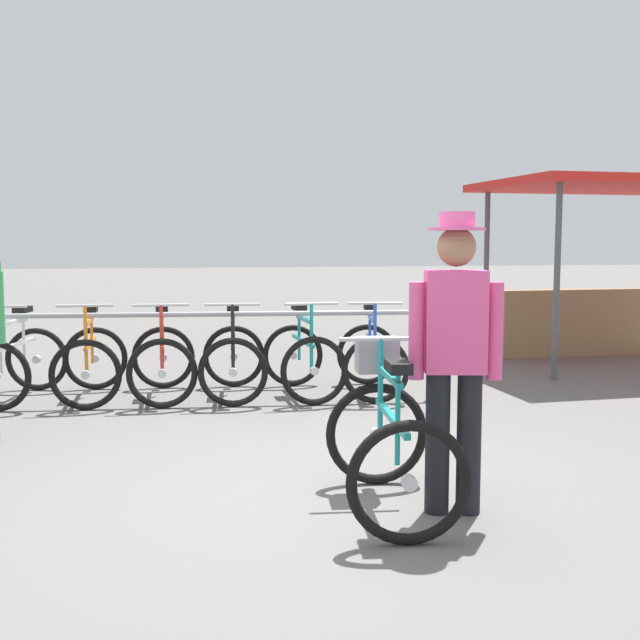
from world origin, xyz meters
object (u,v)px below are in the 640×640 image
racked_bike_teal (303,359)px  person_with_featured_bike (455,350)px  racked_bike_blue (371,358)px  racked_bike_red (163,361)px  racked_bike_black (233,360)px  featured_bicycle (389,432)px  racked_bike_white (17,363)px  market_stall (598,253)px  racked_bike_orange (91,362)px

racked_bike_teal → person_with_featured_bike: bearing=-86.0°
racked_bike_blue → racked_bike_red: bearing=174.5°
racked_bike_red → racked_bike_black: 0.70m
featured_bicycle → racked_bike_black: bearing=100.1°
racked_bike_black → racked_bike_teal: 0.70m
racked_bike_blue → person_with_featured_bike: (-0.45, -3.49, 0.58)m
racked_bike_teal → racked_bike_black: bearing=174.5°
racked_bike_white → racked_bike_blue: size_ratio=1.01×
racked_bike_white → featured_bicycle: 4.54m
racked_bike_red → racked_bike_blue: 2.10m
featured_bicycle → racked_bike_white: bearing=126.5°
racked_bike_blue → racked_bike_black: bearing=174.5°
racked_bike_black → market_stall: size_ratio=0.36×
racked_bike_white → person_with_featured_bike: size_ratio=0.70×
racked_bike_white → racked_bike_black: size_ratio=1.06×
racked_bike_white → racked_bike_black: (2.09, -0.20, 0.00)m
racked_bike_red → racked_bike_blue: size_ratio=0.93×
racked_bike_white → racked_bike_red: same height
racked_bike_black → market_stall: bearing=17.3°
racked_bike_orange → market_stall: market_stall is taller
racked_bike_orange → racked_bike_red: (0.70, -0.07, 0.00)m
racked_bike_blue → person_with_featured_bike: bearing=-97.3°
racked_bike_white → featured_bicycle: same height
racked_bike_white → racked_bike_red: 1.40m
racked_bike_red → racked_bike_blue: same height
racked_bike_orange → person_with_featured_bike: 4.46m
racked_bike_black → racked_bike_blue: 1.40m
racked_bike_black → racked_bike_blue: bearing=-5.5°
racked_bike_black → featured_bicycle: same height
racked_bike_blue → market_stall: size_ratio=0.37×
racked_bike_red → racked_bike_teal: size_ratio=0.97×
racked_bike_black → racked_bike_teal: bearing=-5.5°
racked_bike_red → person_with_featured_bike: person_with_featured_bike is taller
racked_bike_blue → market_stall: bearing=25.4°
racked_bike_blue → racked_bike_teal: bearing=174.5°
racked_bike_black → person_with_featured_bike: (0.95, -3.62, 0.58)m
racked_bike_white → racked_bike_red: bearing=-5.5°
racked_bike_orange → racked_bike_black: size_ratio=0.97×
racked_bike_red → racked_bike_black: size_ratio=0.97×
racked_bike_teal → featured_bicycle: bearing=-91.4°
racked_bike_teal → featured_bicycle: size_ratio=0.94×
market_stall → racked_bike_black: bearing=-162.7°
racked_bike_red → racked_bike_teal: bearing=-5.5°
market_stall → racked_bike_red: bearing=-165.4°
featured_bicycle → market_stall: size_ratio=0.38×
racked_bike_teal → featured_bicycle: (-0.08, -3.38, 0.08)m
racked_bike_orange → racked_bike_teal: size_ratio=0.97×
racked_bike_black → market_stall: market_stall is taller
racked_bike_black → racked_bike_teal: size_ratio=1.00×
featured_bicycle → person_with_featured_bike: bearing=-27.8°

